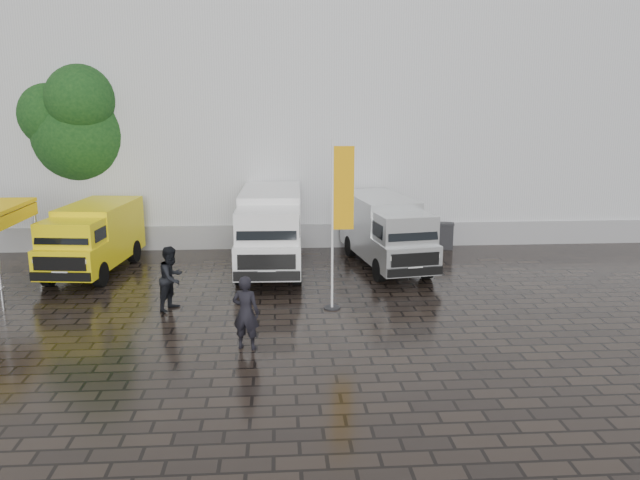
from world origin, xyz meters
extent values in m
plane|color=black|center=(0.00, 0.00, 0.00)|extent=(120.00, 120.00, 0.00)
cube|color=silver|center=(2.00, 16.00, 6.00)|extent=(44.00, 16.00, 12.00)
cube|color=gray|center=(2.00, 7.95, 0.50)|extent=(44.00, 0.15, 1.00)
cylinder|color=silver|center=(-10.48, 3.51, 1.39)|extent=(0.10, 0.10, 2.78)
cylinder|color=black|center=(-0.62, -0.04, 0.02)|extent=(0.50, 0.50, 0.04)
cylinder|color=white|center=(-0.62, -0.04, 2.54)|extent=(0.07, 0.07, 5.08)
cube|color=#F7AA0D|center=(-0.29, -0.04, 3.66)|extent=(0.60, 0.03, 2.44)
cylinder|color=black|center=(-10.30, 9.20, 1.99)|extent=(0.56, 0.56, 3.98)
sphere|color=#103414|center=(-10.30, 9.20, 4.77)|extent=(4.37, 4.37, 4.37)
sphere|color=#103414|center=(-10.90, 10.10, 6.56)|extent=(2.58, 2.58, 2.58)
cube|color=black|center=(4.84, 7.39, 0.55)|extent=(0.80, 0.80, 1.11)
imported|color=black|center=(-3.05, -3.00, 0.96)|extent=(0.80, 0.65, 1.92)
imported|color=black|center=(-5.41, 0.21, 0.97)|extent=(1.08, 1.17, 1.94)
camera|label=1|loc=(-2.19, -17.92, 6.18)|focal=35.00mm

